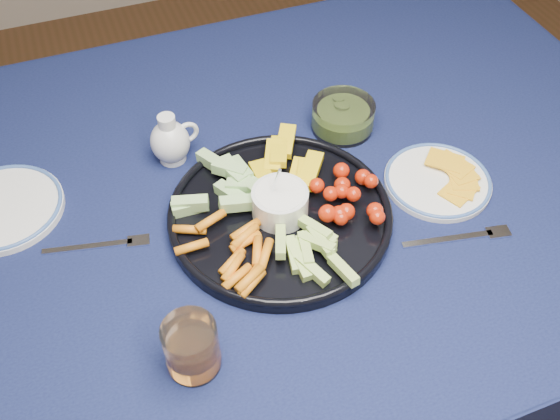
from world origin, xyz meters
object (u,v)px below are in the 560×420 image
object	(u,v)px
crudite_platter	(278,211)
pickle_bowl	(343,117)
juice_tumbler	(192,349)
dining_table	(239,221)
creamer_pitcher	(171,141)
cheese_plate	(438,180)
side_plate_extra	(3,208)

from	to	relation	value
crudite_platter	pickle_bowl	distance (m)	0.27
pickle_bowl	juice_tumbler	world-z (taller)	juice_tumbler
dining_table	creamer_pitcher	xyz separation A→B (m)	(-0.08, 0.12, 0.13)
creamer_pitcher	cheese_plate	xyz separation A→B (m)	(0.43, -0.23, -0.03)
crudite_platter	creamer_pitcher	size ratio (longest dim) A/B	3.78
dining_table	creamer_pitcher	bearing A→B (deg)	125.69
dining_table	crudite_platter	world-z (taller)	crudite_platter
pickle_bowl	creamer_pitcher	bearing A→B (deg)	174.46
crudite_platter	pickle_bowl	size ratio (longest dim) A/B	3.13
crudite_platter	side_plate_extra	distance (m)	0.47
crudite_platter	side_plate_extra	bearing A→B (deg)	156.87
creamer_pitcher	juice_tumbler	world-z (taller)	creamer_pitcher
pickle_bowl	cheese_plate	world-z (taller)	pickle_bowl
juice_tumbler	side_plate_extra	world-z (taller)	juice_tumbler
crudite_platter	side_plate_extra	xyz separation A→B (m)	(-0.43, 0.19, -0.01)
dining_table	cheese_plate	world-z (taller)	cheese_plate
pickle_bowl	juice_tumbler	distance (m)	0.56
cheese_plate	dining_table	bearing A→B (deg)	161.45
creamer_pitcher	pickle_bowl	bearing A→B (deg)	-5.54
pickle_bowl	cheese_plate	size ratio (longest dim) A/B	0.64
dining_table	side_plate_extra	distance (m)	0.41
crudite_platter	pickle_bowl	bearing A→B (deg)	41.61
crudite_platter	cheese_plate	bearing A→B (deg)	-4.26
crudite_platter	juice_tumbler	world-z (taller)	crudite_platter
cheese_plate	crudite_platter	bearing A→B (deg)	175.74
creamer_pitcher	cheese_plate	distance (m)	0.49
creamer_pitcher	juice_tumbler	size ratio (longest dim) A/B	1.11
dining_table	crudite_platter	size ratio (longest dim) A/B	4.40
pickle_bowl	dining_table	bearing A→B (deg)	-160.74
creamer_pitcher	cheese_plate	world-z (taller)	creamer_pitcher
pickle_bowl	cheese_plate	bearing A→B (deg)	-64.42
side_plate_extra	crudite_platter	bearing A→B (deg)	-23.13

